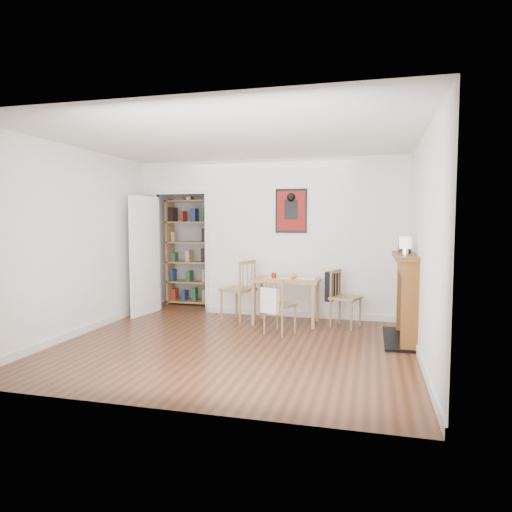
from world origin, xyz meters
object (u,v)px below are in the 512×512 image
(mantel_lamp, at_px, (405,244))
(orange_fruit, at_px, (293,276))
(dining_table, at_px, (286,284))
(ceramic_jar_a, at_px, (407,249))
(chair_right, at_px, (344,297))
(red_glass, at_px, (274,276))
(fireplace, at_px, (408,295))
(chair_front, at_px, (279,305))
(bookshelf, at_px, (189,252))
(notebook, at_px, (307,278))
(ceramic_jar_b, at_px, (401,249))
(chair_left, at_px, (238,290))

(mantel_lamp, bearing_deg, orange_fruit, 147.90)
(dining_table, relative_size, ceramic_jar_a, 8.28)
(chair_right, xyz_separation_m, red_glass, (-1.07, -0.07, 0.30))
(dining_table, xyz_separation_m, mantel_lamp, (1.68, -0.90, 0.69))
(fireplace, xyz_separation_m, orange_fruit, (-1.65, 0.68, 0.12))
(dining_table, xyz_separation_m, chair_front, (0.02, -0.65, -0.21))
(dining_table, xyz_separation_m, chair_right, (0.89, 0.00, -0.17))
(dining_table, height_order, bookshelf, bookshelf)
(orange_fruit, bearing_deg, ceramic_jar_a, -21.47)
(bookshelf, xyz_separation_m, notebook, (2.41, -1.12, -0.28))
(mantel_lamp, height_order, ceramic_jar_b, mantel_lamp)
(ceramic_jar_b, bearing_deg, chair_front, -167.26)
(ceramic_jar_a, xyz_separation_m, ceramic_jar_b, (-0.07, 0.26, -0.02))
(chair_front, height_order, orange_fruit, chair_front)
(dining_table, height_order, ceramic_jar_a, ceramic_jar_a)
(chair_right, bearing_deg, bookshelf, 158.05)
(chair_left, bearing_deg, notebook, 3.38)
(dining_table, height_order, fireplace, fireplace)
(chair_left, relative_size, ceramic_jar_b, 10.51)
(fireplace, distance_m, red_glass, 2.00)
(mantel_lamp, bearing_deg, chair_left, 159.38)
(chair_front, distance_m, mantel_lamp, 1.90)
(orange_fruit, bearing_deg, mantel_lamp, -32.10)
(chair_left, distance_m, fireplace, 2.60)
(dining_table, height_order, mantel_lamp, mantel_lamp)
(red_glass, height_order, mantel_lamp, mantel_lamp)
(dining_table, xyz_separation_m, red_glass, (-0.18, -0.07, 0.13))
(chair_right, height_order, notebook, chair_right)
(ceramic_jar_a, height_order, ceramic_jar_b, ceramic_jar_a)
(chair_front, relative_size, orange_fruit, 9.35)
(bookshelf, xyz_separation_m, orange_fruit, (2.20, -1.11, -0.25))
(mantel_lamp, relative_size, ceramic_jar_b, 2.55)
(bookshelf, distance_m, ceramic_jar_b, 4.06)
(chair_left, relative_size, ceramic_jar_a, 7.90)
(chair_right, relative_size, chair_front, 1.07)
(ceramic_jar_a, bearing_deg, dining_table, 162.41)
(dining_table, distance_m, fireplace, 1.84)
(bookshelf, bearing_deg, red_glass, -33.56)
(chair_right, distance_m, red_glass, 1.11)
(dining_table, relative_size, chair_front, 1.28)
(notebook, bearing_deg, chair_left, -176.62)
(fireplace, bearing_deg, ceramic_jar_b, 105.05)
(chair_right, xyz_separation_m, mantel_lamp, (0.79, -0.90, 0.86))
(chair_left, bearing_deg, ceramic_jar_b, -7.26)
(dining_table, xyz_separation_m, notebook, (0.31, 0.09, 0.09))
(chair_front, bearing_deg, chair_left, 139.80)
(fireplace, height_order, ceramic_jar_a, ceramic_jar_a)
(chair_right, relative_size, bookshelf, 0.43)
(chair_right, relative_size, orange_fruit, 10.02)
(chair_right, height_order, ceramic_jar_b, ceramic_jar_b)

